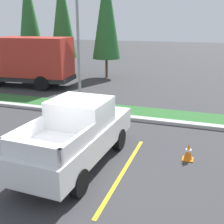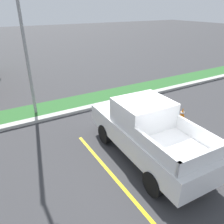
% 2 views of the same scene
% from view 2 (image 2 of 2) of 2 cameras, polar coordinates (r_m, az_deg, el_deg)
% --- Properties ---
extents(ground_plane, '(120.00, 120.00, 0.00)m').
position_cam_2_polar(ground_plane, '(8.31, 9.85, -11.71)').
color(ground_plane, '#38383A').
extents(parking_line_near, '(0.12, 4.80, 0.01)m').
position_cam_2_polar(parking_line_near, '(7.69, -0.90, -14.82)').
color(parking_line_near, yellow).
rests_on(parking_line_near, ground).
extents(parking_line_far, '(0.12, 4.80, 0.01)m').
position_cam_2_polar(parking_line_far, '(9.30, 16.08, -7.91)').
color(parking_line_far, yellow).
rests_on(parking_line_far, ground).
extents(curb_strip, '(56.00, 0.40, 0.15)m').
position_cam_2_polar(curb_strip, '(11.92, -5.54, 1.22)').
color(curb_strip, '#B2B2AD').
rests_on(curb_strip, ground).
extents(grass_median, '(56.00, 1.80, 0.06)m').
position_cam_2_polar(grass_median, '(12.87, -7.65, 2.78)').
color(grass_median, '#2D662D').
rests_on(grass_median, ground).
extents(pickup_truck_main, '(2.13, 5.30, 2.10)m').
position_cam_2_polar(pickup_truck_main, '(7.85, 8.78, -4.90)').
color(pickup_truck_main, black).
rests_on(pickup_truck_main, ground).
extents(street_light, '(0.24, 1.49, 6.46)m').
position_cam_2_polar(street_light, '(10.85, -21.58, 17.56)').
color(street_light, gray).
rests_on(street_light, ground).
extents(traffic_cone, '(0.36, 0.36, 0.60)m').
position_cam_2_polar(traffic_cone, '(11.20, 17.56, -0.41)').
color(traffic_cone, orange).
rests_on(traffic_cone, ground).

